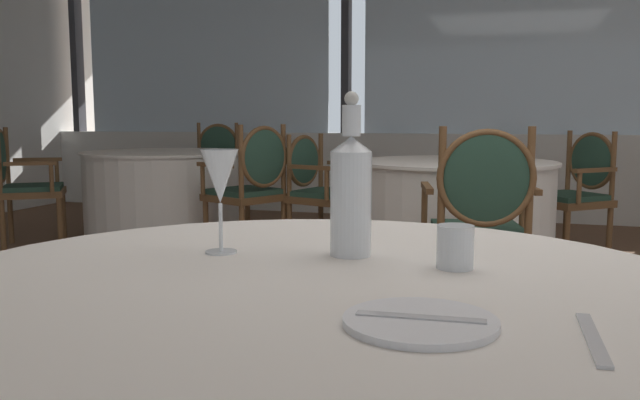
{
  "coord_description": "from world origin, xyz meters",
  "views": [
    {
      "loc": [
        0.12,
        -2.24,
        1.0
      ],
      "look_at": [
        -0.23,
        -1.11,
        0.86
      ],
      "focal_mm": 36.9,
      "sensor_mm": 36.0,
      "label": 1
    }
  ],
  "objects_px": {
    "wine_glass": "(220,179)",
    "dining_chair_1_1": "(319,184)",
    "water_bottle": "(351,191)",
    "dining_chair_2_1": "(253,181)",
    "dining_chair_2_2": "(214,164)",
    "water_tumbler": "(455,247)",
    "side_plate": "(418,321)",
    "dining_chair_2_0": "(20,178)",
    "dining_chair_1_0": "(577,185)",
    "dining_chair_1_2": "(481,213)"
  },
  "relations": [
    {
      "from": "side_plate",
      "to": "dining_chair_1_0",
      "type": "relative_size",
      "value": 0.22
    },
    {
      "from": "dining_chair_2_0",
      "to": "dining_chair_1_0",
      "type": "bearing_deg",
      "value": -23.33
    },
    {
      "from": "wine_glass",
      "to": "dining_chair_2_1",
      "type": "relative_size",
      "value": 0.22
    },
    {
      "from": "water_bottle",
      "to": "dining_chair_1_2",
      "type": "bearing_deg",
      "value": 85.76
    },
    {
      "from": "dining_chair_2_1",
      "to": "dining_chair_1_2",
      "type": "bearing_deg",
      "value": 171.69
    },
    {
      "from": "side_plate",
      "to": "dining_chair_2_0",
      "type": "distance_m",
      "value": 4.91
    },
    {
      "from": "dining_chair_1_1",
      "to": "dining_chair_2_0",
      "type": "height_order",
      "value": "dining_chair_2_0"
    },
    {
      "from": "water_bottle",
      "to": "wine_glass",
      "type": "bearing_deg",
      "value": -168.27
    },
    {
      "from": "dining_chair_1_0",
      "to": "dining_chair_2_2",
      "type": "xyz_separation_m",
      "value": [
        -3.29,
        0.91,
        0.03
      ]
    },
    {
      "from": "dining_chair_1_2",
      "to": "dining_chair_2_1",
      "type": "relative_size",
      "value": 1.01
    },
    {
      "from": "water_bottle",
      "to": "dining_chair_1_0",
      "type": "relative_size",
      "value": 0.35
    },
    {
      "from": "water_tumbler",
      "to": "dining_chair_2_1",
      "type": "bearing_deg",
      "value": 118.64
    },
    {
      "from": "dining_chair_1_2",
      "to": "dining_chair_2_2",
      "type": "distance_m",
      "value": 3.82
    },
    {
      "from": "dining_chair_2_1",
      "to": "dining_chair_2_0",
      "type": "bearing_deg",
      "value": 29.97
    },
    {
      "from": "side_plate",
      "to": "dining_chair_2_2",
      "type": "height_order",
      "value": "dining_chair_2_2"
    },
    {
      "from": "water_tumbler",
      "to": "dining_chair_1_2",
      "type": "bearing_deg",
      "value": 91.78
    },
    {
      "from": "dining_chair_2_0",
      "to": "dining_chair_2_1",
      "type": "xyz_separation_m",
      "value": [
        1.89,
        0.14,
        0.02
      ]
    },
    {
      "from": "wine_glass",
      "to": "dining_chair_1_2",
      "type": "xyz_separation_m",
      "value": [
        0.4,
        2.02,
        -0.33
      ]
    },
    {
      "from": "dining_chair_1_2",
      "to": "dining_chair_2_0",
      "type": "distance_m",
      "value": 3.67
    },
    {
      "from": "wine_glass",
      "to": "water_tumbler",
      "type": "relative_size",
      "value": 2.64
    },
    {
      "from": "water_tumbler",
      "to": "dining_chair_2_1",
      "type": "distance_m",
      "value": 3.58
    },
    {
      "from": "side_plate",
      "to": "dining_chair_1_0",
      "type": "distance_m",
      "value": 4.18
    },
    {
      "from": "dining_chair_1_1",
      "to": "dining_chair_2_1",
      "type": "bearing_deg",
      "value": -129.38
    },
    {
      "from": "dining_chair_1_2",
      "to": "dining_chair_1_0",
      "type": "bearing_deg",
      "value": -29.88
    },
    {
      "from": "water_bottle",
      "to": "side_plate",
      "type": "bearing_deg",
      "value": -64.34
    },
    {
      "from": "dining_chair_2_2",
      "to": "water_tumbler",
      "type": "bearing_deg",
      "value": 26.31
    },
    {
      "from": "wine_glass",
      "to": "dining_chair_1_0",
      "type": "relative_size",
      "value": 0.23
    },
    {
      "from": "dining_chair_1_2",
      "to": "dining_chair_2_1",
      "type": "xyz_separation_m",
      "value": [
        -1.65,
        1.11,
        0.01
      ]
    },
    {
      "from": "dining_chair_1_2",
      "to": "dining_chair_2_0",
      "type": "height_order",
      "value": "dining_chair_1_2"
    },
    {
      "from": "dining_chair_1_0",
      "to": "dining_chair_2_1",
      "type": "distance_m",
      "value": 2.31
    },
    {
      "from": "dining_chair_1_0",
      "to": "dining_chair_1_1",
      "type": "height_order",
      "value": "dining_chair_1_0"
    },
    {
      "from": "dining_chair_1_1",
      "to": "dining_chair_2_2",
      "type": "xyz_separation_m",
      "value": [
        -1.48,
        1.3,
        0.04
      ]
    },
    {
      "from": "dining_chair_1_1",
      "to": "dining_chair_2_2",
      "type": "distance_m",
      "value": 1.97
    },
    {
      "from": "dining_chair_2_1",
      "to": "dining_chair_2_2",
      "type": "distance_m",
      "value": 1.9
    },
    {
      "from": "wine_glass",
      "to": "dining_chair_1_1",
      "type": "relative_size",
      "value": 0.23
    },
    {
      "from": "dining_chair_1_2",
      "to": "dining_chair_2_1",
      "type": "bearing_deg",
      "value": 43.87
    },
    {
      "from": "dining_chair_2_1",
      "to": "dining_chair_2_2",
      "type": "relative_size",
      "value": 1.0
    },
    {
      "from": "dining_chair_2_0",
      "to": "dining_chair_1_2",
      "type": "bearing_deg",
      "value": -49.67
    },
    {
      "from": "side_plate",
      "to": "dining_chair_1_1",
      "type": "bearing_deg",
      "value": 108.94
    },
    {
      "from": "dining_chair_1_1",
      "to": "dining_chair_2_0",
      "type": "relative_size",
      "value": 0.95
    },
    {
      "from": "water_bottle",
      "to": "dining_chair_2_2",
      "type": "relative_size",
      "value": 0.33
    },
    {
      "from": "dining_chair_2_0",
      "to": "wine_glass",
      "type": "bearing_deg",
      "value": -77.94
    },
    {
      "from": "side_plate",
      "to": "dining_chair_2_1",
      "type": "xyz_separation_m",
      "value": [
        -1.7,
        3.49,
        -0.18
      ]
    },
    {
      "from": "side_plate",
      "to": "dining_chair_2_0",
      "type": "xyz_separation_m",
      "value": [
        -3.59,
        3.34,
        -0.19
      ]
    },
    {
      "from": "side_plate",
      "to": "dining_chair_2_1",
      "type": "distance_m",
      "value": 3.88
    },
    {
      "from": "dining_chair_1_0",
      "to": "dining_chair_2_0",
      "type": "xyz_separation_m",
      "value": [
        -4.11,
        -0.8,
        0.01
      ]
    },
    {
      "from": "water_bottle",
      "to": "dining_chair_2_0",
      "type": "bearing_deg",
      "value": 139.1
    },
    {
      "from": "side_plate",
      "to": "dining_chair_2_2",
      "type": "distance_m",
      "value": 5.76
    },
    {
      "from": "water_bottle",
      "to": "wine_glass",
      "type": "height_order",
      "value": "water_bottle"
    },
    {
      "from": "dining_chair_2_0",
      "to": "dining_chair_2_1",
      "type": "height_order",
      "value": "dining_chair_2_1"
    }
  ]
}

